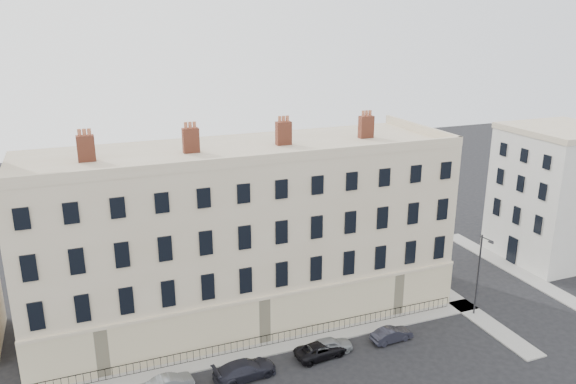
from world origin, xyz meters
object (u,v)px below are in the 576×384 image
Objects in this scene: car_b at (170,383)px; car_c at (245,369)px; car_f at (392,335)px; car_d at (321,350)px; car_e at (330,345)px; streetlamp at (479,272)px.

car_c is at bearing -103.36° from car_b.
car_c reaches higher than car_f.
car_f is at bearing -94.45° from car_c.
car_b is 11.77m from car_d.
car_e is at bearing -96.69° from car_b.
car_e is (7.23, 0.66, -0.05)m from car_c.
car_e is at bearing -90.72° from car_c.
car_b is at bearing 90.74° from car_e.
car_d is 15.91m from streetlamp.
car_b is at bearing 85.25° from car_f.
car_e reaches higher than car_f.
streetlamp reaches higher than car_d.
car_b is at bearing 83.01° from car_d.
car_d is 6.32m from car_f.
car_c is 12.70m from car_f.
car_d is at bearing -91.82° from car_c.
streetlamp is at bearing -95.57° from car_b.
car_c is 1.27× the size of car_e.
car_c is at bearing 174.86° from streetlamp.
car_f reaches higher than car_b.
car_b is 0.95× the size of car_f.
car_b is 5.43m from car_c.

